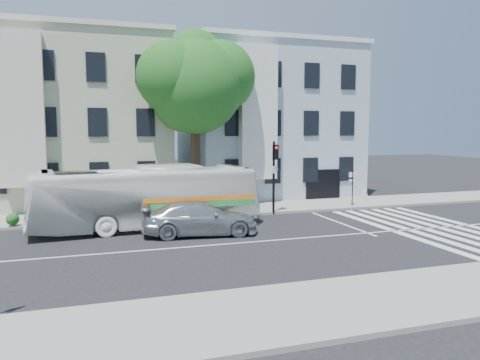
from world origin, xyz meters
name	(u,v)px	position (x,y,z in m)	size (l,w,h in m)	color
ground	(239,243)	(0.00, 0.00, 0.00)	(120.00, 120.00, 0.00)	black
sidewalk_far	(198,211)	(0.00, 8.00, 0.07)	(80.00, 4.00, 0.15)	gray
sidewalk_near	(328,306)	(0.00, -8.00, 0.07)	(80.00, 4.00, 0.15)	gray
building_left	(74,122)	(-7.00, 15.00, 5.50)	(12.00, 10.00, 11.00)	#ADB094
building_right	(265,123)	(7.00, 15.00, 5.50)	(12.00, 10.00, 11.00)	#A5B7C4
street_tree	(195,82)	(0.06, 8.74, 7.83)	(7.30, 5.90, 11.10)	#2D2116
bus	(147,197)	(-3.44, 4.41, 1.59)	(11.39, 2.67, 3.17)	white
sedan	(200,218)	(-1.26, 2.13, 0.79)	(5.43, 2.21, 1.58)	#B9BDC0
hedge	(101,214)	(-5.64, 6.30, 0.50)	(8.50, 0.84, 0.70)	#23571C
traffic_signal	(274,168)	(4.07, 5.94, 2.77)	(0.44, 0.53, 4.29)	black
fire_hydrant	(364,196)	(11.38, 7.83, 0.55)	(0.45, 0.25, 0.79)	silver
far_sign_pole	(352,183)	(9.73, 6.71, 1.61)	(0.41, 0.17, 2.28)	black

